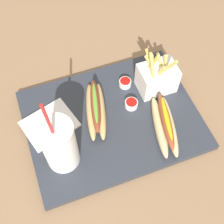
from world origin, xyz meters
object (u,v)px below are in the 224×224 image
object	(u,v)px
soda_cup	(59,145)
hot_dog_1	(96,109)
hot_dog_2	(165,125)
napkin_stack	(50,124)
ketchup_cup_2	(131,104)
fries_basket	(157,78)
ketchup_cup_1	(125,83)

from	to	relation	value
soda_cup	hot_dog_1	xyz separation A→B (m)	(-0.12, -0.10, -0.05)
hot_dog_2	soda_cup	bearing A→B (deg)	-2.25
napkin_stack	ketchup_cup_2	bearing A→B (deg)	174.92
ketchup_cup_2	fries_basket	bearing A→B (deg)	-157.83
soda_cup	fries_basket	bearing A→B (deg)	-158.20
fries_basket	hot_dog_1	world-z (taller)	fries_basket
hot_dog_2	ketchup_cup_2	distance (m)	0.11
ketchup_cup_1	ketchup_cup_2	size ratio (longest dim) A/B	0.97
soda_cup	ketchup_cup_1	distance (m)	0.29
soda_cup	ketchup_cup_2	world-z (taller)	soda_cup
hot_dog_1	ketchup_cup_2	world-z (taller)	hot_dog_1
hot_dog_2	ketchup_cup_1	distance (m)	0.18
fries_basket	hot_dog_2	distance (m)	0.14
ketchup_cup_1	napkin_stack	size ratio (longest dim) A/B	0.26
soda_cup	napkin_stack	bearing A→B (deg)	-84.93
hot_dog_1	ketchup_cup_2	bearing A→B (deg)	174.84
ketchup_cup_1	ketchup_cup_2	distance (m)	0.07
fries_basket	ketchup_cup_1	size ratio (longest dim) A/B	4.29
hot_dog_2	ketchup_cup_2	xyz separation A→B (m)	(0.05, -0.10, -0.01)
soda_cup	hot_dog_2	distance (m)	0.28
fries_basket	hot_dog_2	xyz separation A→B (m)	(0.04, 0.13, -0.02)
soda_cup	ketchup_cup_2	distance (m)	0.24
fries_basket	napkin_stack	bearing A→B (deg)	2.97
soda_cup	hot_dog_1	bearing A→B (deg)	-141.04
fries_basket	napkin_stack	xyz separation A→B (m)	(0.32, 0.02, -0.04)
hot_dog_1	ketchup_cup_1	bearing A→B (deg)	-149.94
hot_dog_2	ketchup_cup_1	xyz separation A→B (m)	(0.04, -0.17, -0.01)
hot_dog_1	napkin_stack	distance (m)	0.13
soda_cup	hot_dog_1	world-z (taller)	soda_cup
hot_dog_2	napkin_stack	distance (m)	0.30
hot_dog_1	hot_dog_2	distance (m)	0.19
soda_cup	ketchup_cup_1	size ratio (longest dim) A/B	7.08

